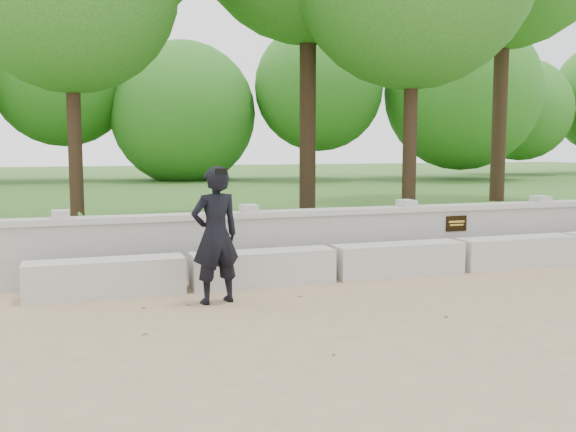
# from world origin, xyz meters

# --- Properties ---
(ground) EXTENTS (80.00, 80.00, 0.00)m
(ground) POSITION_xyz_m (0.00, 0.00, 0.00)
(ground) COLOR #9F8361
(ground) RESTS_ON ground
(lawn) EXTENTS (40.00, 22.00, 0.25)m
(lawn) POSITION_xyz_m (0.00, 14.00, 0.12)
(lawn) COLOR #3A6323
(lawn) RESTS_ON ground
(concrete_bench) EXTENTS (11.90, 0.45, 0.45)m
(concrete_bench) POSITION_xyz_m (0.00, 1.90, 0.22)
(concrete_bench) COLOR beige
(concrete_bench) RESTS_ON ground
(parapet_wall) EXTENTS (12.50, 0.35, 0.90)m
(parapet_wall) POSITION_xyz_m (0.00, 2.60, 0.46)
(parapet_wall) COLOR #B1AEA7
(parapet_wall) RESTS_ON ground
(man_main) EXTENTS (0.65, 0.59, 1.60)m
(man_main) POSITION_xyz_m (-3.80, 1.13, 0.80)
(man_main) COLOR black
(man_main) RESTS_ON ground
(shrub_a) EXTENTS (0.37, 0.33, 0.59)m
(shrub_a) POSITION_xyz_m (-5.22, 3.91, 0.55)
(shrub_a) COLOR #367728
(shrub_a) RESTS_ON lawn
(shrub_b) EXTENTS (0.36, 0.38, 0.54)m
(shrub_b) POSITION_xyz_m (2.02, 3.30, 0.52)
(shrub_b) COLOR #367728
(shrub_b) RESTS_ON lawn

